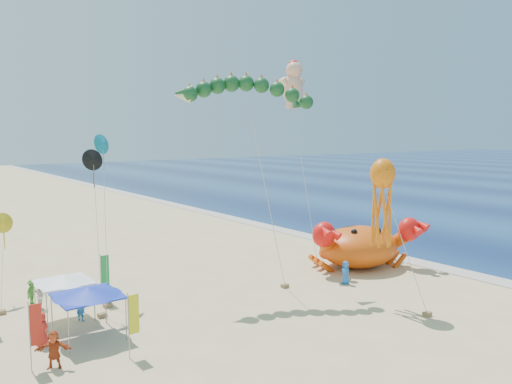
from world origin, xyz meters
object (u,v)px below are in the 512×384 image
Objects in this scene: crab_inflatable at (360,245)px; octopus_kite at (382,196)px; dragon_kite at (246,96)px; canopy_blue at (88,292)px; canopy_white at (63,279)px; cherub_kite at (293,84)px.

octopus_kite reaches higher than crab_inflatable.
crab_inflatable is 15.31m from dragon_kite.
crab_inflatable is at bearing 2.28° from canopy_blue.
dragon_kite is 4.62× the size of canopy_white.
dragon_kite is 12.41m from cherub_kite.
cherub_kite is at bearing 22.36° from canopy_blue.
canopy_white is at bearing 175.12° from dragon_kite.
canopy_white is (-22.22, -5.80, -12.59)m from cherub_kite.
canopy_blue is (-21.98, -0.87, 0.67)m from crab_inflatable.
crab_inflatable is 15.56m from cherub_kite.
canopy_white is at bearing 173.98° from crab_inflatable.
crab_inflatable is at bearing 48.82° from octopus_kite.
canopy_white is (-22.27, 2.35, 0.67)m from crab_inflatable.
crab_inflatable is at bearing -7.37° from dragon_kite.
octopus_kite reaches higher than canopy_white.
canopy_white is (-16.40, 9.06, -4.36)m from octopus_kite.
cherub_kite reaches higher than dragon_kite.
canopy_blue is (-11.76, -2.20, -10.66)m from dragon_kite.
canopy_white is at bearing 95.01° from canopy_blue.
octopus_kite is 2.97× the size of canopy_white.
canopy_white is (-12.05, 1.03, -10.66)m from dragon_kite.
cherub_kite is 26.19m from canopy_white.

